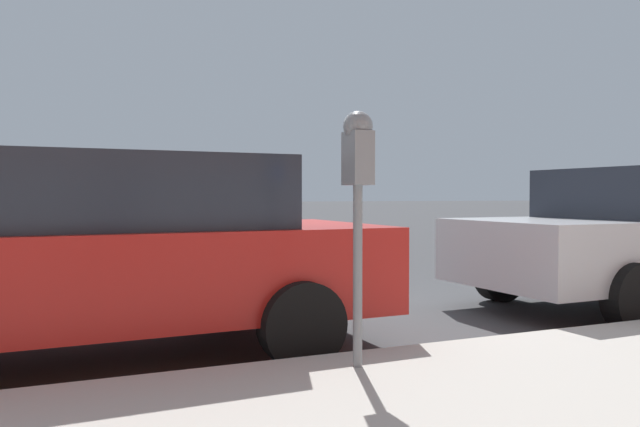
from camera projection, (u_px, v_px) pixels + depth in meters
name	position (u px, v px, depth m)	size (l,w,h in m)	color
ground_plane	(251.00, 319.00, 6.37)	(220.00, 220.00, 0.00)	#424244
parking_meter	(358.00, 172.00, 3.95)	(0.21, 0.19, 1.63)	gray
car_red	(80.00, 253.00, 4.77)	(2.19, 4.89, 1.57)	#B21E19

